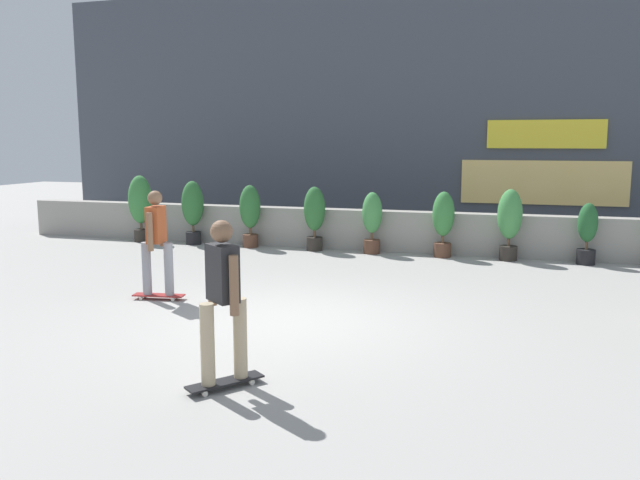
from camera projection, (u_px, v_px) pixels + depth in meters
The scene contains 13 objects.
ground_plane at pixel (289, 321), 8.86m from camera, with size 48.00×48.00×0.00m, color #9E9B96.
planter_wall at pixel (378, 230), 14.47m from camera, with size 18.00×0.40×0.90m, color gray.
building_backdrop at pixel (409, 111), 17.82m from camera, with size 20.00×2.08×6.50m.
potted_plant_0 at pixel (140, 203), 15.61m from camera, with size 0.57×0.57×1.61m.
potted_plant_1 at pixel (193, 208), 15.22m from camera, with size 0.51×0.51×1.50m.
potted_plant_2 at pixel (250, 212), 14.81m from camera, with size 0.48×0.48×1.44m.
potted_plant_3 at pixel (315, 214), 14.37m from camera, with size 0.48×0.48×1.43m.
potted_plant_4 at pixel (372, 219), 14.00m from camera, with size 0.44×0.44×1.34m.
potted_plant_5 at pixel (443, 220), 13.56m from camera, with size 0.46×0.46×1.39m.
potted_plant_6 at pixel (510, 219), 13.17m from camera, with size 0.50×0.50×1.47m.
potted_plant_7 at pixel (587, 231), 12.78m from camera, with size 0.38×0.38×1.23m.
skater_mid_plaza at pixel (157, 240), 9.90m from camera, with size 0.82×0.55×1.70m.
skater_by_wall_left at pixel (223, 297), 6.31m from camera, with size 0.65×0.75×1.70m.
Camera 1 is at (2.89, -8.09, 2.46)m, focal length 36.21 mm.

